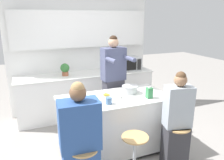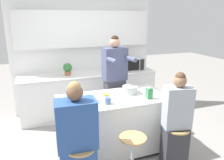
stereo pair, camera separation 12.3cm
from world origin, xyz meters
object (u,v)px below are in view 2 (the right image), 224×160
cooking_pot (130,90)px  banana_bunch (106,94)px  coffee_cup_far (108,101)px  potted_plant (68,69)px  bar_stool_center (132,158)px  person_wrapped_blanket (77,143)px  fruit_bowl (70,101)px  person_cooking (115,86)px  juice_carton (149,93)px  kitchen_island (114,124)px  bar_stool_rightmost (176,147)px  coffee_cup_near (119,95)px  microwave (131,64)px  person_seated_near (176,126)px

cooking_pot → banana_bunch: 0.39m
coffee_cup_far → potted_plant: bearing=99.1°
bar_stool_center → cooking_pot: cooking_pot is taller
person_wrapped_blanket → fruit_bowl: 0.71m
person_wrapped_blanket → potted_plant: size_ratio=5.63×
person_cooking → juice_carton: 0.87m
kitchen_island → bar_stool_rightmost: 0.96m
bar_stool_center → juice_carton: juice_carton is taller
bar_stool_center → coffee_cup_near: bearing=84.5°
cooking_pot → banana_bunch: bearing=176.9°
bar_stool_rightmost → potted_plant: (-1.11, 2.22, 0.73)m
bar_stool_rightmost → cooking_pot: (-0.36, 0.77, 0.65)m
microwave → bar_stool_center: bearing=-113.8°
cooking_pot → microwave: microwave is taller
bar_stool_rightmost → potted_plant: potted_plant is taller
potted_plant → person_seated_near: bearing=-63.3°
kitchen_island → bar_stool_center: kitchen_island is taller
cooking_pot → kitchen_island: bearing=-164.0°
banana_bunch → microwave: bearing=52.8°
coffee_cup_far → person_wrapped_blanket: bearing=-139.6°
banana_bunch → coffee_cup_far: bearing=-103.8°
person_cooking → microwave: 1.15m
coffee_cup_near → microwave: size_ratio=0.22×
kitchen_island → juice_carton: bearing=-24.3°
person_seated_near → microwave: (0.31, 2.15, 0.42)m
banana_bunch → microwave: microwave is taller
kitchen_island → person_wrapped_blanket: person_wrapped_blanket is taller
coffee_cup_near → microwave: microwave is taller
bar_stool_rightmost → person_cooking: 1.47m
coffee_cup_far → banana_bunch: bearing=76.2°
juice_carton → fruit_bowl: bearing=169.7°
person_cooking → coffee_cup_far: (-0.41, -0.83, 0.08)m
banana_bunch → microwave: 1.74m
juice_carton → potted_plant: bearing=117.7°
person_cooking → fruit_bowl: 1.10m
banana_bunch → potted_plant: size_ratio=0.55×
person_cooking → coffee_cup_near: bearing=-109.8°
fruit_bowl → banana_bunch: bearing=11.4°
juice_carton → person_wrapped_blanket: bearing=-159.3°
cooking_pot → coffee_cup_near: 0.27m
coffee_cup_far → potted_plant: 1.77m
bar_stool_rightmost → fruit_bowl: 1.61m
cooking_pot → coffee_cup_far: (-0.47, -0.30, -0.01)m
microwave → person_seated_near: bearing=-98.1°
person_seated_near → coffee_cup_near: person_seated_near is taller
coffee_cup_far → bar_stool_center: bearing=-71.1°
bar_stool_rightmost → person_wrapped_blanket: bearing=179.1°
fruit_bowl → potted_plant: 1.56m
person_wrapped_blanket → potted_plant: (0.25, 2.20, 0.39)m
banana_bunch → juice_carton: bearing=-29.8°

